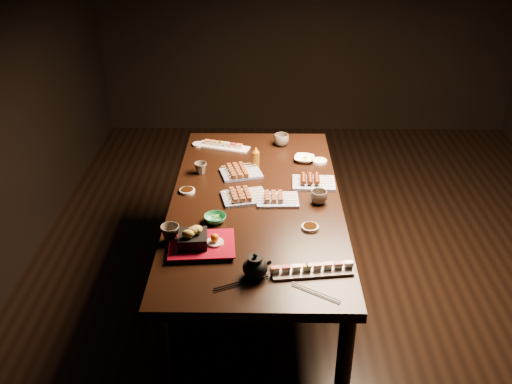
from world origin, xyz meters
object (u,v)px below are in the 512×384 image
at_px(sushi_platter_near, 312,268).
at_px(teacup_mid_right, 319,197).
at_px(condiment_bottle, 256,157).
at_px(edamame_bowl_cream, 304,159).
at_px(tempura_tray, 202,238).
at_px(teapot, 255,265).
at_px(yakitori_plate_left, 241,170).
at_px(dining_table, 256,258).
at_px(yakitori_plate_right, 278,196).
at_px(teacup_far_left, 201,168).
at_px(yakitori_plate_center, 244,194).
at_px(edamame_bowl_green, 215,219).
at_px(sushi_platter_far, 223,145).
at_px(teacup_near_left, 170,234).
at_px(teacup_far_right, 281,140).

relative_size(sushi_platter_near, teacup_mid_right, 3.95).
height_order(teacup_mid_right, condiment_bottle, condiment_bottle).
xyz_separation_m(edamame_bowl_cream, tempura_tray, (-0.53, -0.93, 0.04)).
bearing_deg(condiment_bottle, teapot, -89.37).
bearing_deg(condiment_bottle, yakitori_plate_left, -132.00).
height_order(dining_table, teapot, teapot).
bearing_deg(yakitori_plate_left, yakitori_plate_right, -71.70).
xyz_separation_m(yakitori_plate_left, teacup_far_left, (-0.23, 0.01, 0.00)).
height_order(sushi_platter_near, condiment_bottle, condiment_bottle).
bearing_deg(yakitori_plate_center, yakitori_plate_right, -20.30).
bearing_deg(yakitori_plate_right, edamame_bowl_green, -147.81).
bearing_deg(edamame_bowl_green, yakitori_plate_center, 59.31).
bearing_deg(yakitori_plate_center, yakitori_plate_left, 82.75).
relative_size(dining_table, sushi_platter_near, 5.12).
distance_m(edamame_bowl_cream, tempura_tray, 1.07).
height_order(yakitori_plate_left, tempura_tray, tempura_tray).
distance_m(dining_table, teapot, 0.79).
bearing_deg(yakitori_plate_left, tempura_tray, -116.76).
xyz_separation_m(sushi_platter_far, yakitori_plate_right, (0.33, -0.68, 0.01)).
bearing_deg(sushi_platter_near, yakitori_plate_center, 108.59).
bearing_deg(teacup_far_left, teacup_near_left, -95.90).
xyz_separation_m(sushi_platter_near, edamame_bowl_cream, (0.03, 1.11, -0.01)).
xyz_separation_m(teacup_far_right, teapot, (-0.15, -1.37, 0.02)).
xyz_separation_m(edamame_bowl_green, teacup_far_left, (-0.12, 0.53, 0.02)).
relative_size(edamame_bowl_green, condiment_bottle, 0.82).
xyz_separation_m(sushi_platter_far, condiment_bottle, (0.21, -0.28, 0.05)).
bearing_deg(teacup_mid_right, teacup_far_right, 103.60).
xyz_separation_m(edamame_bowl_cream, teacup_far_left, (-0.61, -0.17, 0.02)).
bearing_deg(yakitori_plate_left, teacup_mid_right, -52.89).
xyz_separation_m(teacup_mid_right, teacup_far_right, (-0.18, 0.74, 0.00)).
xyz_separation_m(yakitori_plate_right, teacup_far_right, (0.04, 0.72, 0.01)).
bearing_deg(yakitori_plate_center, sushi_platter_far, 90.23).
bearing_deg(edamame_bowl_green, teapot, -64.83).
bearing_deg(condiment_bottle, teacup_far_right, 63.55).
xyz_separation_m(teacup_near_left, condiment_bottle, (0.39, 0.79, 0.03)).
distance_m(edamame_bowl_cream, teacup_near_left, 1.11).
bearing_deg(teapot, yakitori_plate_center, 77.92).
bearing_deg(sushi_platter_near, yakitori_plate_left, 102.81).
bearing_deg(edamame_bowl_green, dining_table, 48.04).
distance_m(tempura_tray, teacup_mid_right, 0.71).
height_order(dining_table, teacup_mid_right, teacup_mid_right).
height_order(dining_table, sushi_platter_near, sushi_platter_near).
height_order(teacup_mid_right, teapot, teapot).
distance_m(yakitori_plate_left, condiment_bottle, 0.13).
distance_m(sushi_platter_far, edamame_bowl_cream, 0.54).
bearing_deg(yakitori_plate_center, teapot, -97.17).
height_order(sushi_platter_near, teacup_far_right, teacup_far_right).
relative_size(sushi_platter_far, teapot, 2.54).
bearing_deg(teacup_far_right, edamame_bowl_green, -110.74).
bearing_deg(yakitori_plate_left, sushi_platter_near, -85.02).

